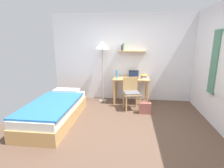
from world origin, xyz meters
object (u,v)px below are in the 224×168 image
desk (131,83)px  water_bottle (117,74)px  standing_lamp (102,48)px  handbag (145,108)px  laptop (134,76)px  desk_chair (131,92)px  book_stack (144,77)px  bed (55,111)px

desk → water_bottle: 0.49m
desk → standing_lamp: size_ratio=0.58×
desk → water_bottle: size_ratio=4.48×
handbag → laptop: bearing=108.7°
desk_chair → handbag: bearing=-38.1°
desk_chair → book_stack: (0.36, 0.56, 0.30)m
book_stack → handbag: bearing=-90.3°
water_bottle → book_stack: size_ratio=0.92×
bed → laptop: bearing=40.6°
desk → handbag: 0.99m
desk_chair → standing_lamp: 1.50m
standing_lamp → water_bottle: (0.43, -0.05, -0.73)m
desk → handbag: size_ratio=2.36×
bed → desk: bearing=40.2°
desk_chair → standing_lamp: standing_lamp is taller
water_bottle → laptop: bearing=13.2°
handbag → water_bottle: bearing=135.6°
desk_chair → standing_lamp: bearing=147.9°
book_stack → desk_chair: bearing=-122.7°
desk → laptop: laptop is taller
desk → book_stack: 0.42m
book_stack → standing_lamp: bearing=-178.8°
standing_lamp → laptop: bearing=3.8°
desk_chair → book_stack: 0.73m
laptop → handbag: bearing=-71.3°
bed → desk_chair: desk_chair is taller
desk → standing_lamp: bearing=178.6°
standing_lamp → water_bottle: 0.85m
standing_lamp → bed: bearing=-120.6°
desk → handbag: desk is taller
standing_lamp → desk_chair: bearing=-32.1°
desk_chair → laptop: bearing=84.4°
desk_chair → book_stack: size_ratio=3.41×
desk → standing_lamp: standing_lamp is taller
handbag → book_stack: bearing=89.7°
bed → handbag: 2.19m
water_bottle → standing_lamp: bearing=173.2°
laptop → book_stack: bearing=-6.8°
standing_lamp → water_bottle: bearing=-6.8°
desk → bed: bearing=-139.8°
desk → water_bottle: (-0.41, -0.03, 0.25)m
laptop → standing_lamp: bearing=-176.2°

